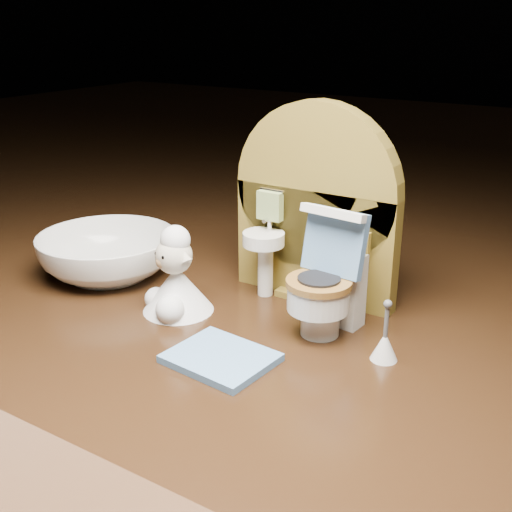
{
  "coord_description": "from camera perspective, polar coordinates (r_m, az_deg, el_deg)",
  "views": [
    {
      "loc": [
        0.21,
        -0.35,
        0.21
      ],
      "look_at": [
        -0.02,
        0.01,
        0.05
      ],
      "focal_mm": 45.0,
      "sensor_mm": 36.0,
      "label": 1
    }
  ],
  "objects": [
    {
      "name": "bath_mat",
      "position": [
        0.41,
        -3.15,
        -9.05
      ],
      "size": [
        0.07,
        0.06,
        0.0
      ],
      "primitive_type": "cube",
      "rotation": [
        0.0,
        0.0,
        -0.09
      ],
      "color": "#5F8EC3",
      "rests_on": "ground"
    },
    {
      "name": "toy_toilet",
      "position": [
        0.44,
        6.4,
        -2.77
      ],
      "size": [
        0.05,
        0.06,
        0.09
      ],
      "rotation": [
        0.0,
        0.0,
        -0.1
      ],
      "color": "white",
      "rests_on": "ground"
    },
    {
      "name": "backdrop_panel",
      "position": [
        0.48,
        5.2,
        3.65
      ],
      "size": [
        0.13,
        0.05,
        0.15
      ],
      "color": "olive",
      "rests_on": "ground"
    },
    {
      "name": "toilet_brush",
      "position": [
        0.42,
        11.37,
        -7.69
      ],
      "size": [
        0.02,
        0.02,
        0.04
      ],
      "color": "white",
      "rests_on": "ground"
    },
    {
      "name": "plush_lamb",
      "position": [
        0.47,
        -7.17,
        -2.28
      ],
      "size": [
        0.05,
        0.05,
        0.07
      ],
      "rotation": [
        0.0,
        0.0,
        -0.35
      ],
      "color": "white",
      "rests_on": "ground"
    },
    {
      "name": "ceramic_bowl",
      "position": [
        0.55,
        -13.06,
        0.08
      ],
      "size": [
        0.14,
        0.14,
        0.04
      ],
      "primitive_type": "imported",
      "rotation": [
        0.0,
        0.0,
        -0.33
      ],
      "color": "white",
      "rests_on": "ground"
    }
  ]
}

